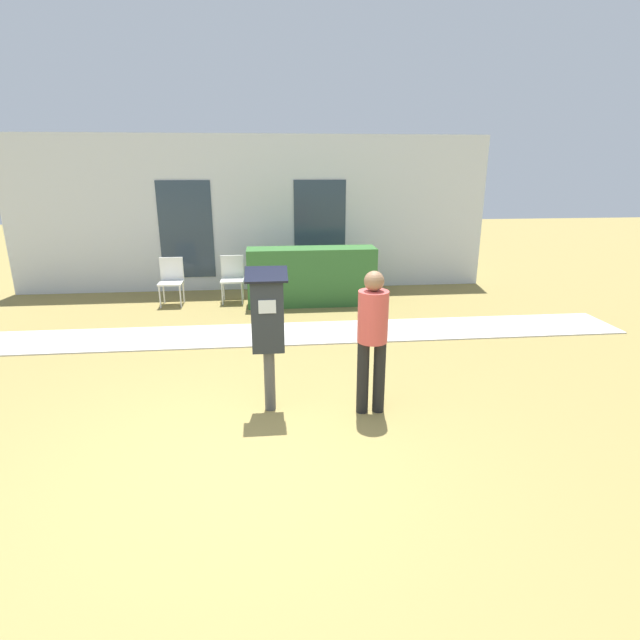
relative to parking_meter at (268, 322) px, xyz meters
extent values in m
plane|color=olive|center=(-0.25, -1.01, -1.02)|extent=(40.00, 40.00, 0.00)
cube|color=beige|center=(-0.25, 2.54, -1.01)|extent=(12.00, 1.10, 0.02)
cube|color=silver|center=(-0.25, 5.77, 0.58)|extent=(10.00, 0.24, 3.20)
cube|color=#2D3D4C|center=(-1.65, 5.64, 0.28)|extent=(1.10, 0.02, 2.00)
cube|color=#2D3D4C|center=(1.15, 5.64, 0.28)|extent=(1.10, 0.02, 2.00)
cylinder|color=#4C4C4C|center=(0.00, 0.00, -0.67)|extent=(0.12, 0.12, 0.70)
cube|color=#23282D|center=(0.00, 0.00, 0.08)|extent=(0.34, 0.22, 0.80)
cube|color=silver|center=(0.00, -0.12, 0.20)|extent=(0.18, 0.01, 0.14)
cube|color=black|center=(0.00, 0.00, 0.51)|extent=(0.44, 0.31, 0.12)
cylinder|color=black|center=(1.00, -0.17, -0.61)|extent=(0.13, 0.13, 0.82)
cylinder|color=black|center=(1.18, -0.17, -0.61)|extent=(0.13, 0.13, 0.82)
cylinder|color=#D14C47|center=(1.09, -0.17, 0.08)|extent=(0.32, 0.32, 0.55)
sphere|color=#8C6647|center=(1.09, -0.17, 0.46)|extent=(0.21, 0.21, 0.21)
cylinder|color=white|center=(-2.03, 4.32, -0.81)|extent=(0.03, 0.03, 0.42)
cylinder|color=white|center=(-1.65, 4.32, -0.81)|extent=(0.03, 0.03, 0.42)
cylinder|color=white|center=(-2.03, 4.70, -0.81)|extent=(0.03, 0.03, 0.42)
cylinder|color=white|center=(-1.65, 4.70, -0.81)|extent=(0.03, 0.03, 0.42)
cube|color=white|center=(-1.84, 4.51, -0.58)|extent=(0.44, 0.44, 0.04)
cube|color=white|center=(-1.84, 4.71, -0.34)|extent=(0.44, 0.04, 0.44)
cylinder|color=white|center=(-0.88, 4.41, -0.81)|extent=(0.03, 0.03, 0.42)
cylinder|color=white|center=(-0.50, 4.41, -0.81)|extent=(0.03, 0.03, 0.42)
cylinder|color=white|center=(-0.88, 4.79, -0.81)|extent=(0.03, 0.03, 0.42)
cylinder|color=white|center=(-0.50, 4.79, -0.81)|extent=(0.03, 0.03, 0.42)
cube|color=white|center=(-0.69, 4.60, -0.58)|extent=(0.44, 0.44, 0.04)
cube|color=white|center=(-0.69, 4.80, -0.34)|extent=(0.44, 0.04, 0.44)
cylinder|color=white|center=(0.28, 4.55, -0.81)|extent=(0.03, 0.03, 0.42)
cylinder|color=white|center=(0.66, 4.55, -0.81)|extent=(0.03, 0.03, 0.42)
cylinder|color=white|center=(0.28, 4.93, -0.81)|extent=(0.03, 0.03, 0.42)
cylinder|color=white|center=(0.66, 4.93, -0.81)|extent=(0.03, 0.03, 0.42)
cube|color=white|center=(0.47, 4.74, -0.58)|extent=(0.44, 0.44, 0.04)
cube|color=white|center=(0.47, 4.94, -0.34)|extent=(0.44, 0.04, 0.44)
cube|color=#33662D|center=(0.85, 4.31, -0.47)|extent=(2.44, 0.60, 1.10)
camera|label=1|loc=(0.03, -5.05, 1.60)|focal=28.00mm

